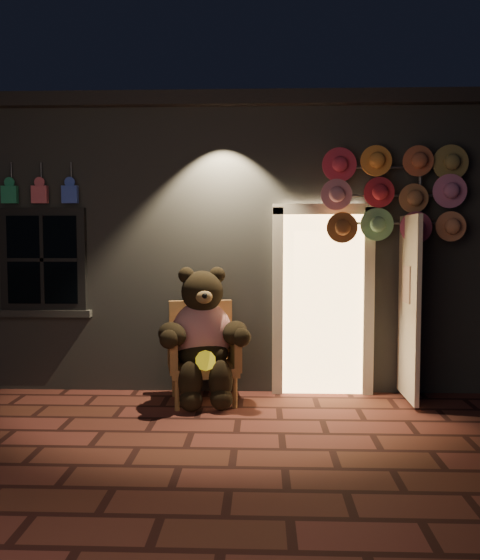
{
  "coord_description": "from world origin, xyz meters",
  "views": [
    {
      "loc": [
        0.65,
        -5.36,
        1.8
      ],
      "look_at": [
        0.41,
        1.0,
        1.35
      ],
      "focal_mm": 38.0,
      "sensor_mm": 36.0,
      "label": 1
    }
  ],
  "objects": [
    {
      "name": "shop_building",
      "position": [
        0.0,
        3.99,
        1.74
      ],
      "size": [
        7.3,
        5.95,
        3.51
      ],
      "color": "slate",
      "rests_on": "ground"
    },
    {
      "name": "ground",
      "position": [
        0.0,
        0.0,
        0.0
      ],
      "size": [
        60.0,
        60.0,
        0.0
      ],
      "primitive_type": "plane",
      "color": "brown",
      "rests_on": "ground"
    },
    {
      "name": "hat_rack",
      "position": [
        2.13,
        1.28,
        2.25
      ],
      "size": [
        1.59,
        0.22,
        2.82
      ],
      "color": "#59595E",
      "rests_on": "ground"
    },
    {
      "name": "wicker_armchair",
      "position": [
        -0.01,
        1.12,
        0.55
      ],
      "size": [
        0.86,
        0.81,
        1.09
      ],
      "rotation": [
        0.0,
        0.0,
        0.2
      ],
      "color": "#A1653E",
      "rests_on": "ground"
    },
    {
      "name": "teddy_bear",
      "position": [
        0.01,
        0.98,
        0.74
      ],
      "size": [
        1.05,
        0.91,
        1.48
      ],
      "rotation": [
        0.0,
        0.0,
        0.2
      ],
      "color": "#AA1218",
      "rests_on": "ground"
    }
  ]
}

